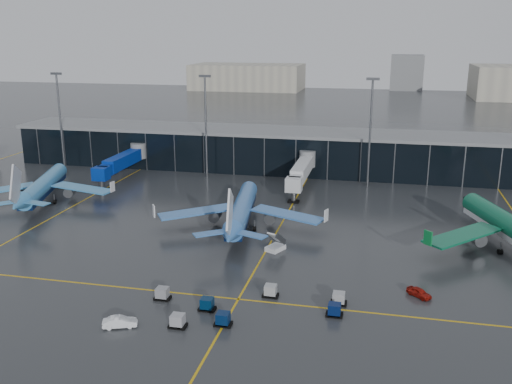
% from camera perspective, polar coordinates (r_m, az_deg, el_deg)
% --- Properties ---
extents(ground, '(600.00, 600.00, 0.00)m').
position_cam_1_polar(ground, '(95.35, -5.36, -6.14)').
color(ground, '#282B2D').
rests_on(ground, ground).
extents(terminal_pier, '(142.00, 17.00, 10.70)m').
position_cam_1_polar(terminal_pier, '(151.66, 1.84, 4.26)').
color(terminal_pier, black).
rests_on(terminal_pier, ground).
extents(jet_bridges, '(94.00, 27.50, 7.20)m').
position_cam_1_polar(jet_bridges, '(145.12, -13.36, 2.98)').
color(jet_bridges, '#595B60').
rests_on(jet_bridges, ground).
extents(flood_masts, '(203.00, 0.50, 25.50)m').
position_cam_1_polar(flood_masts, '(137.67, 2.97, 6.64)').
color(flood_masts, '#595B60').
rests_on(flood_masts, ground).
extents(distant_hangars, '(260.00, 71.00, 22.00)m').
position_cam_1_polar(distant_hangars, '(355.75, 16.56, 10.71)').
color(distant_hangars, '#B2AD99').
rests_on(distant_hangars, ground).
extents(taxi_lines, '(220.00, 120.00, 0.02)m').
position_cam_1_polar(taxi_lines, '(102.58, 1.82, -4.48)').
color(taxi_lines, gold).
rests_on(taxi_lines, ground).
extents(airliner_arkefly, '(41.86, 44.84, 11.36)m').
position_cam_1_polar(airliner_arkefly, '(130.58, -20.58, 1.52)').
color(airliner_arkefly, '#3B87C3').
rests_on(airliner_arkefly, ground).
extents(airliner_klm_near, '(37.11, 40.97, 11.36)m').
position_cam_1_polar(airliner_klm_near, '(105.86, -1.43, -0.60)').
color(airliner_klm_near, '#3971BC').
rests_on(airliner_klm_near, ground).
extents(baggage_carts, '(25.89, 12.42, 1.70)m').
position_cam_1_polar(baggage_carts, '(76.21, -1.08, -11.28)').
color(baggage_carts, black).
rests_on(baggage_carts, ground).
extents(mobile_airstair, '(3.35, 3.83, 3.45)m').
position_cam_1_polar(mobile_airstair, '(96.07, 1.95, -5.42)').
color(mobile_airstair, silver).
rests_on(mobile_airstair, ground).
extents(service_van_red, '(3.71, 3.58, 1.25)m').
position_cam_1_polar(service_van_red, '(83.12, 16.00, -9.63)').
color(service_van_red, maroon).
rests_on(service_van_red, ground).
extents(service_van_white, '(4.46, 2.95, 1.39)m').
position_cam_1_polar(service_van_white, '(74.35, -13.45, -12.52)').
color(service_van_white, white).
rests_on(service_van_white, ground).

